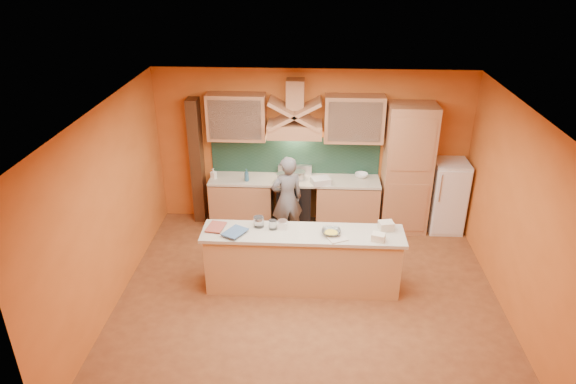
# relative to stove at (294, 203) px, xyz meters

# --- Properties ---
(floor) EXTENTS (5.50, 5.00, 0.01)m
(floor) POSITION_rel_stove_xyz_m (0.30, -2.20, -0.45)
(floor) COLOR #93562D
(floor) RESTS_ON ground
(ceiling) EXTENTS (5.50, 5.00, 0.01)m
(ceiling) POSITION_rel_stove_xyz_m (0.30, -2.20, 2.35)
(ceiling) COLOR white
(ceiling) RESTS_ON wall_back
(wall_back) EXTENTS (5.50, 0.02, 2.80)m
(wall_back) POSITION_rel_stove_xyz_m (0.30, 0.30, 0.95)
(wall_back) COLOR orange
(wall_back) RESTS_ON floor
(wall_front) EXTENTS (5.50, 0.02, 2.80)m
(wall_front) POSITION_rel_stove_xyz_m (0.30, -4.70, 0.95)
(wall_front) COLOR orange
(wall_front) RESTS_ON floor
(wall_left) EXTENTS (0.02, 5.00, 2.80)m
(wall_left) POSITION_rel_stove_xyz_m (-2.45, -2.20, 0.95)
(wall_left) COLOR orange
(wall_left) RESTS_ON floor
(wall_right) EXTENTS (0.02, 5.00, 2.80)m
(wall_right) POSITION_rel_stove_xyz_m (3.05, -2.20, 0.95)
(wall_right) COLOR orange
(wall_right) RESTS_ON floor
(base_cabinet_left) EXTENTS (1.10, 0.60, 0.86)m
(base_cabinet_left) POSITION_rel_stove_xyz_m (-0.95, 0.00, -0.02)
(base_cabinet_left) COLOR tan
(base_cabinet_left) RESTS_ON floor
(base_cabinet_right) EXTENTS (1.10, 0.60, 0.86)m
(base_cabinet_right) POSITION_rel_stove_xyz_m (0.95, 0.00, -0.02)
(base_cabinet_right) COLOR tan
(base_cabinet_right) RESTS_ON floor
(counter_top) EXTENTS (3.00, 0.62, 0.04)m
(counter_top) POSITION_rel_stove_xyz_m (-0.00, 0.00, 0.45)
(counter_top) COLOR beige
(counter_top) RESTS_ON base_cabinet_left
(stove) EXTENTS (0.60, 0.58, 0.90)m
(stove) POSITION_rel_stove_xyz_m (0.00, 0.00, 0.00)
(stove) COLOR black
(stove) RESTS_ON floor
(backsplash) EXTENTS (3.00, 0.03, 0.70)m
(backsplash) POSITION_rel_stove_xyz_m (-0.00, 0.28, 0.80)
(backsplash) COLOR #163226
(backsplash) RESTS_ON wall_back
(range_hood) EXTENTS (0.92, 0.50, 0.24)m
(range_hood) POSITION_rel_stove_xyz_m (0.00, 0.05, 1.37)
(range_hood) COLOR tan
(range_hood) RESTS_ON wall_back
(hood_chimney) EXTENTS (0.30, 0.30, 0.50)m
(hood_chimney) POSITION_rel_stove_xyz_m (0.00, 0.15, 1.95)
(hood_chimney) COLOR tan
(hood_chimney) RESTS_ON wall_back
(upper_cabinet_left) EXTENTS (1.00, 0.35, 0.80)m
(upper_cabinet_left) POSITION_rel_stove_xyz_m (-1.00, 0.12, 1.55)
(upper_cabinet_left) COLOR tan
(upper_cabinet_left) RESTS_ON wall_back
(upper_cabinet_right) EXTENTS (1.00, 0.35, 0.80)m
(upper_cabinet_right) POSITION_rel_stove_xyz_m (1.00, 0.12, 1.55)
(upper_cabinet_right) COLOR tan
(upper_cabinet_right) RESTS_ON wall_back
(pantry_column) EXTENTS (0.80, 0.60, 2.30)m
(pantry_column) POSITION_rel_stove_xyz_m (1.95, 0.00, 0.70)
(pantry_column) COLOR tan
(pantry_column) RESTS_ON floor
(fridge) EXTENTS (0.58, 0.60, 1.30)m
(fridge) POSITION_rel_stove_xyz_m (2.70, 0.00, 0.20)
(fridge) COLOR white
(fridge) RESTS_ON floor
(trim_column_left) EXTENTS (0.20, 0.30, 2.30)m
(trim_column_left) POSITION_rel_stove_xyz_m (-1.75, 0.15, 0.70)
(trim_column_left) COLOR #472816
(trim_column_left) RESTS_ON floor
(island_body) EXTENTS (2.80, 0.55, 0.88)m
(island_body) POSITION_rel_stove_xyz_m (0.20, -1.90, -0.01)
(island_body) COLOR tan
(island_body) RESTS_ON floor
(island_top) EXTENTS (2.90, 0.62, 0.05)m
(island_top) POSITION_rel_stove_xyz_m (0.20, -1.90, 0.47)
(island_top) COLOR beige
(island_top) RESTS_ON island_body
(person) EXTENTS (0.66, 0.56, 1.53)m
(person) POSITION_rel_stove_xyz_m (-0.10, -0.49, 0.32)
(person) COLOR slate
(person) RESTS_ON floor
(pot_large) EXTENTS (0.25, 0.25, 0.15)m
(pot_large) POSITION_rel_stove_xyz_m (-0.18, -0.14, 0.53)
(pot_large) COLOR #B8B8BF
(pot_large) RESTS_ON stove
(pot_small) EXTENTS (0.25, 0.25, 0.14)m
(pot_small) POSITION_rel_stove_xyz_m (0.09, -0.01, 0.52)
(pot_small) COLOR #B8B9C0
(pot_small) RESTS_ON stove
(soap_bottle_a) EXTENTS (0.11, 0.11, 0.19)m
(soap_bottle_a) POSITION_rel_stove_xyz_m (-1.43, -0.04, 0.56)
(soap_bottle_a) COLOR silver
(soap_bottle_a) RESTS_ON counter_top
(soap_bottle_b) EXTENTS (0.12, 0.12, 0.22)m
(soap_bottle_b) POSITION_rel_stove_xyz_m (-0.83, -0.13, 0.58)
(soap_bottle_b) COLOR #2E5F7F
(soap_bottle_b) RESTS_ON counter_top
(bowl_back) EXTENTS (0.30, 0.30, 0.07)m
(bowl_back) POSITION_rel_stove_xyz_m (1.18, 0.13, 0.51)
(bowl_back) COLOR white
(bowl_back) RESTS_ON counter_top
(dish_rack) EXTENTS (0.37, 0.33, 0.11)m
(dish_rack) POSITION_rel_stove_xyz_m (0.46, -0.19, 0.53)
(dish_rack) COLOR silver
(dish_rack) RESTS_ON counter_top
(book_lower) EXTENTS (0.29, 0.36, 0.03)m
(book_lower) POSITION_rel_stove_xyz_m (-1.18, -1.83, 0.51)
(book_lower) COLOR #A14839
(book_lower) RESTS_ON island_top
(book_upper) EXTENTS (0.39, 0.42, 0.03)m
(book_upper) POSITION_rel_stove_xyz_m (-0.87, -1.95, 0.53)
(book_upper) COLOR #41618F
(book_upper) RESTS_ON island_top
(jar_large) EXTENTS (0.16, 0.16, 0.16)m
(jar_large) POSITION_rel_stove_xyz_m (-0.45, -1.77, 0.57)
(jar_large) COLOR white
(jar_large) RESTS_ON island_top
(jar_small) EXTENTS (0.14, 0.14, 0.14)m
(jar_small) POSITION_rel_stove_xyz_m (-0.24, -1.83, 0.56)
(jar_small) COLOR white
(jar_small) RESTS_ON island_top
(kitchen_scale) EXTENTS (0.14, 0.14, 0.10)m
(kitchen_scale) POSITION_rel_stove_xyz_m (-0.10, -1.79, 0.55)
(kitchen_scale) COLOR white
(kitchen_scale) RESTS_ON island_top
(mixing_bowl) EXTENTS (0.27, 0.27, 0.07)m
(mixing_bowl) POSITION_rel_stove_xyz_m (0.60, -1.94, 0.53)
(mixing_bowl) COLOR silver
(mixing_bowl) RESTS_ON island_top
(cloth) EXTENTS (0.31, 0.28, 0.02)m
(cloth) POSITION_rel_stove_xyz_m (0.69, -2.07, 0.50)
(cloth) COLOR beige
(cloth) RESTS_ON island_top
(grocery_bag_a) EXTENTS (0.23, 0.20, 0.13)m
(grocery_bag_a) POSITION_rel_stove_xyz_m (1.39, -1.77, 0.56)
(grocery_bag_a) COLOR beige
(grocery_bag_a) RESTS_ON island_top
(grocery_bag_b) EXTENTS (0.21, 0.19, 0.11)m
(grocery_bag_b) POSITION_rel_stove_xyz_m (1.25, -2.08, 0.55)
(grocery_bag_b) COLOR beige
(grocery_bag_b) RESTS_ON island_top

